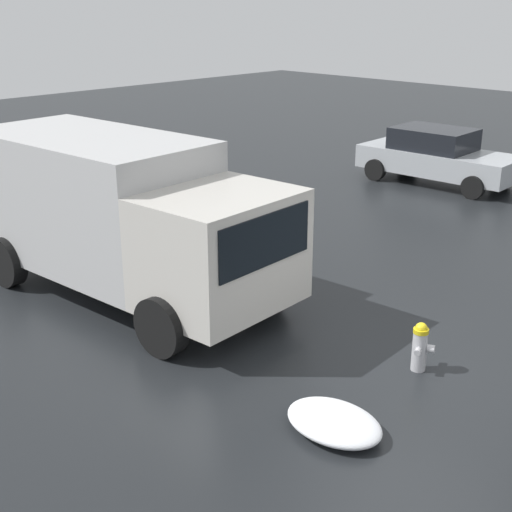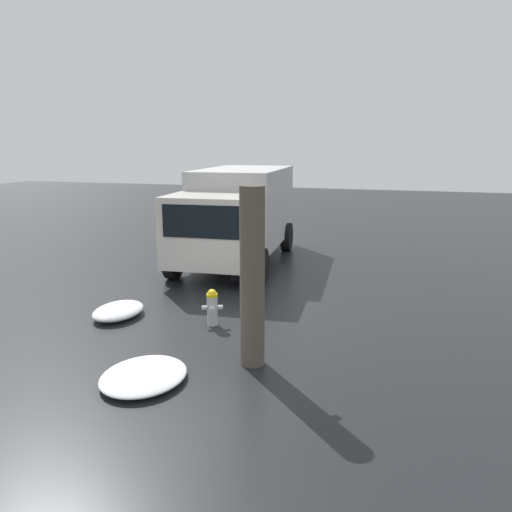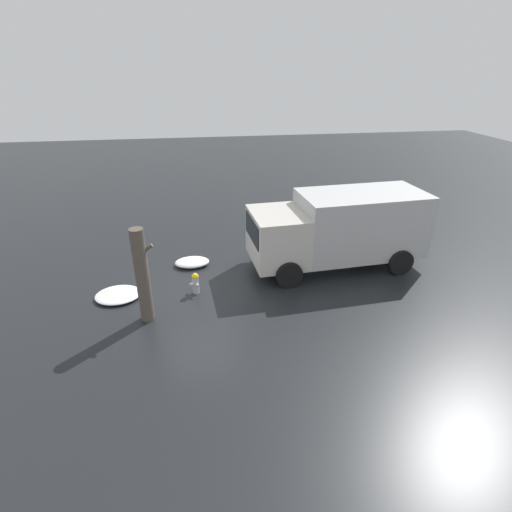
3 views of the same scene
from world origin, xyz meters
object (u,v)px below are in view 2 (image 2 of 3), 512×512
fire_hydrant (212,307)px  tree_trunk (252,277)px  delivery_truck (238,212)px  pedestrian (234,243)px

fire_hydrant → tree_trunk: size_ratio=0.25×
fire_hydrant → delivery_truck: (5.17, 1.21, 1.11)m
fire_hydrant → tree_trunk: (-1.41, -1.23, 1.05)m
delivery_truck → pedestrian: 2.16m
tree_trunk → delivery_truck: tree_trunk is taller
delivery_truck → pedestrian: bearing=101.8°
fire_hydrant → delivery_truck: delivery_truck is taller
fire_hydrant → pedestrian: 3.27m
delivery_truck → fire_hydrant: bearing=99.4°
fire_hydrant → tree_trunk: bearing=18.2°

